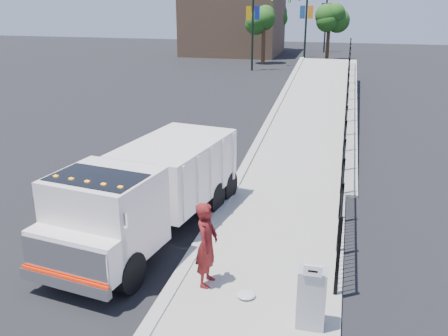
# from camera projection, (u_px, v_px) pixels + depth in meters

# --- Properties ---
(ground) EXTENTS (120.00, 120.00, 0.00)m
(ground) POSITION_uv_depth(u_px,v_px,m) (204.00, 239.00, 13.57)
(ground) COLOR black
(ground) RESTS_ON ground
(sidewalk) EXTENTS (3.55, 12.00, 0.12)m
(sidewalk) POSITION_uv_depth(u_px,v_px,m) (261.00, 286.00, 11.28)
(sidewalk) COLOR #9E998E
(sidewalk) RESTS_ON ground
(curb) EXTENTS (0.30, 12.00, 0.16)m
(curb) POSITION_uv_depth(u_px,v_px,m) (181.00, 275.00, 11.71)
(curb) COLOR #ADAAA3
(curb) RESTS_ON ground
(ramp) EXTENTS (3.95, 24.06, 3.19)m
(ramp) POSITION_uv_depth(u_px,v_px,m) (319.00, 114.00, 27.76)
(ramp) COLOR #9E998E
(ramp) RESTS_ON ground
(iron_fence) EXTENTS (0.10, 28.00, 1.80)m
(iron_fence) POSITION_uv_depth(u_px,v_px,m) (346.00, 115.00, 23.48)
(iron_fence) COLOR black
(iron_fence) RESTS_ON ground
(truck) EXTENTS (3.42, 7.50, 2.48)m
(truck) POSITION_uv_depth(u_px,v_px,m) (147.00, 189.00, 13.30)
(truck) COLOR black
(truck) RESTS_ON ground
(worker) EXTENTS (0.50, 0.73, 1.97)m
(worker) POSITION_uv_depth(u_px,v_px,m) (207.00, 244.00, 10.98)
(worker) COLOR maroon
(worker) RESTS_ON sidewalk
(utility_cabinet) EXTENTS (0.55, 0.40, 1.25)m
(utility_cabinet) POSITION_uv_depth(u_px,v_px,m) (311.00, 298.00, 9.66)
(utility_cabinet) COLOR gray
(utility_cabinet) RESTS_ON sidewalk
(arrow_sign) EXTENTS (0.35, 0.04, 0.22)m
(arrow_sign) POSITION_uv_depth(u_px,v_px,m) (313.00, 271.00, 9.21)
(arrow_sign) COLOR white
(arrow_sign) RESTS_ON utility_cabinet
(debris) EXTENTS (0.42, 0.42, 0.10)m
(debris) POSITION_uv_depth(u_px,v_px,m) (246.00, 295.00, 10.78)
(debris) COLOR silver
(debris) RESTS_ON sidewalk
(light_pole_0) EXTENTS (3.77, 0.22, 8.00)m
(light_pole_0) POSITION_uv_depth(u_px,v_px,m) (256.00, 18.00, 41.90)
(light_pole_0) COLOR black
(light_pole_0) RESTS_ON ground
(light_pole_1) EXTENTS (3.78, 0.22, 8.00)m
(light_pole_1) POSITION_uv_depth(u_px,v_px,m) (303.00, 17.00, 43.70)
(light_pole_1) COLOR black
(light_pole_1) RESTS_ON ground
(light_pole_2) EXTENTS (3.77, 0.22, 8.00)m
(light_pole_2) POSITION_uv_depth(u_px,v_px,m) (272.00, 14.00, 51.34)
(light_pole_2) COLOR black
(light_pole_2) RESTS_ON ground
(light_pole_3) EXTENTS (3.78, 0.22, 8.00)m
(light_pole_3) POSITION_uv_depth(u_px,v_px,m) (323.00, 12.00, 55.43)
(light_pole_3) COLOR black
(light_pole_3) RESTS_ON ground
(tree_0) EXTENTS (2.22, 2.22, 5.11)m
(tree_0) POSITION_uv_depth(u_px,v_px,m) (264.00, 21.00, 45.93)
(tree_0) COLOR #382314
(tree_0) RESTS_ON ground
(tree_1) EXTENTS (2.18, 2.18, 5.09)m
(tree_1) POSITION_uv_depth(u_px,v_px,m) (329.00, 20.00, 48.80)
(tree_1) COLOR #382314
(tree_1) RESTS_ON ground
(tree_2) EXTENTS (2.52, 2.52, 5.26)m
(tree_2) POSITION_uv_depth(u_px,v_px,m) (276.00, 15.00, 58.24)
(tree_2) COLOR #382314
(tree_2) RESTS_ON ground
(building) EXTENTS (10.00, 10.00, 8.00)m
(building) POSITION_uv_depth(u_px,v_px,m) (234.00, 16.00, 54.60)
(building) COLOR #8C664C
(building) RESTS_ON ground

